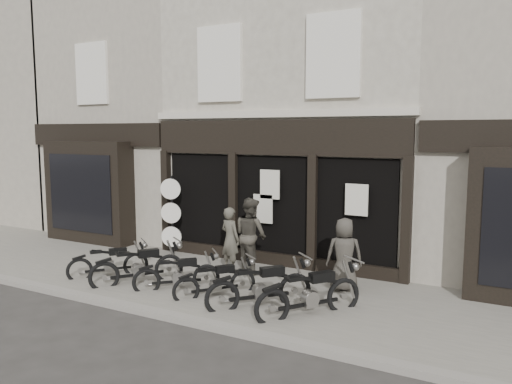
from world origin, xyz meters
The scene contains 16 objects.
ground_plane centered at (0.00, 0.00, 0.00)m, with size 90.00×90.00×0.00m, color #2D2B28.
pavement centered at (0.00, 0.90, 0.06)m, with size 30.00×4.20×0.12m, color slate.
kerb centered at (0.00, -1.25, 0.07)m, with size 30.00×0.25×0.13m, color gray.
central_building centered at (0.00, 5.95, 4.08)m, with size 7.30×6.22×8.34m.
neighbour_left centered at (-6.35, 5.90, 4.04)m, with size 5.60×6.73×8.34m.
filler_left centered at (-14.50, 6.00, 4.10)m, with size 11.00×6.00×8.20m, color #A29989.
motorcycle_0 centered at (-3.01, 0.11, 0.37)m, with size 1.38×1.65×0.93m.
motorcycle_1 centered at (-2.00, 0.01, 0.42)m, with size 1.49×1.92×1.06m.
motorcycle_2 centered at (-0.93, 0.10, 0.37)m, with size 1.56×1.50×0.93m.
motorcycle_3 centered at (0.08, 0.11, 0.36)m, with size 1.32×1.61×0.90m.
motorcycle_4 centered at (1.23, -0.02, 0.43)m, with size 1.71×1.84×1.08m.
motorcycle_5 centered at (2.29, 0.03, 0.44)m, with size 1.60×2.00×1.11m.
man_left centered at (-0.62, 1.85, 0.93)m, with size 0.59×0.39×1.62m, color #4B483D.
man_centre centered at (-0.14, 2.04, 1.05)m, with size 0.91×0.71×1.87m, color #3B3730.
man_right centered at (2.39, 1.71, 0.93)m, with size 0.79×0.52×1.62m, color #3A3731.
advert_sign_post centered at (-2.85, 2.36, 1.16)m, with size 0.56×0.37×2.38m.
Camera 1 is at (5.78, -8.58, 3.61)m, focal length 35.00 mm.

